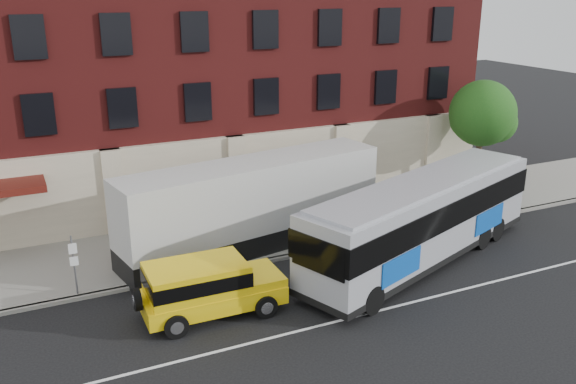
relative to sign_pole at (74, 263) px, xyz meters
name	(u,v)px	position (x,y,z in m)	size (l,w,h in m)	color
ground	(358,325)	(8.50, -6.15, -1.45)	(120.00, 120.00, 0.00)	black
sidewalk	(258,233)	(8.50, 2.85, -1.38)	(60.00, 6.00, 0.15)	gray
kerb	(285,257)	(8.50, -0.15, -1.38)	(60.00, 0.25, 0.15)	gray
lane_line	(350,318)	(8.50, -5.65, -1.45)	(60.00, 0.12, 0.01)	silver
building	(200,55)	(8.49, 10.77, 6.13)	(30.00, 12.10, 15.00)	maroon
sign_pole	(74,263)	(0.00, 0.00, 0.00)	(0.30, 0.20, 2.50)	slate
street_tree	(483,116)	(22.04, 3.34, 2.96)	(3.60, 3.60, 6.20)	#36271B
city_bus	(423,217)	(13.64, -2.77, 0.54)	(13.32, 7.24, 3.61)	#9B9DA5
yellow_suv	(206,285)	(4.00, -3.26, -0.29)	(5.32, 2.41, 2.02)	yellow
shipping_container	(253,207)	(7.71, 1.40, 0.54)	(12.34, 4.52, 4.03)	black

